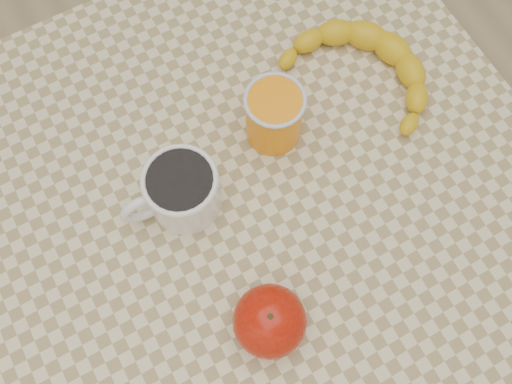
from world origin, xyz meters
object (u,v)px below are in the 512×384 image
coffee_mug (181,190)px  orange_juice_glass (274,116)px  banana (365,71)px  apple (270,321)px  table (256,217)px

coffee_mug → orange_juice_glass: size_ratio=1.45×
coffee_mug → banana: (0.31, 0.05, -0.02)m
coffee_mug → banana: bearing=8.3°
coffee_mug → banana: coffee_mug is taller
coffee_mug → apple: 0.20m
coffee_mug → apple: bearing=-84.4°
orange_juice_glass → apple: orange_juice_glass is taller
coffee_mug → apple: size_ratio=1.33×
table → apple: (-0.07, -0.15, 0.13)m
coffee_mug → table: bearing=-25.0°
orange_juice_glass → apple: (-0.13, -0.23, -0.01)m
orange_juice_glass → apple: 0.26m
orange_juice_glass → table: bearing=-132.6°
table → banana: (0.22, 0.09, 0.11)m
orange_juice_glass → apple: bearing=-120.5°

